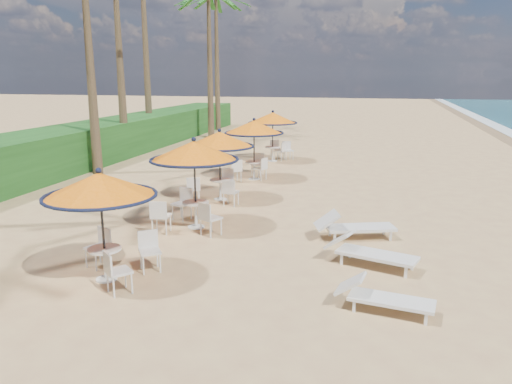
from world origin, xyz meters
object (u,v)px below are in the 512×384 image
station_4 (274,124)px  station_1 (192,162)px  station_2 (219,148)px  lounger_mid (368,251)px  station_3 (254,135)px  lounger_near (381,296)px  lounger_far (352,226)px  station_0 (103,199)px

station_4 → station_1: bearing=-89.5°
station_2 → lounger_mid: station_2 is taller
station_3 → lounger_near: station_3 is taller
station_1 → lounger_mid: (4.77, -1.72, -1.51)m
lounger_far → station_2: bearing=127.0°
station_1 → station_4: bearing=90.5°
lounger_mid → station_2: bearing=153.3°
lounger_near → lounger_far: bearing=109.7°
station_2 → station_1: bearing=-84.9°
station_0 → station_1: 3.83m
lounger_far → lounger_near: bearing=-98.6°
station_0 → station_1: station_1 is taller
station_4 → lounger_near: size_ratio=1.37×
station_0 → lounger_mid: station_0 is taller
station_0 → lounger_mid: (5.21, 2.08, -1.40)m
lounger_far → lounger_mid: bearing=-95.3°
station_1 → lounger_near: 6.59m
lounger_near → lounger_mid: size_ratio=0.85×
station_3 → lounger_mid: (4.77, -8.46, -1.48)m
lounger_near → lounger_far: lounger_far is taller
station_0 → lounger_mid: size_ratio=1.12×
station_1 → lounger_far: bearing=1.1°
station_0 → lounger_far: 6.31m
station_1 → station_4: 11.19m
lounger_near → lounger_far: 4.08m
station_1 → lounger_near: size_ratio=1.40×
lounger_far → station_4: bearing=92.6°
station_1 → lounger_mid: bearing=-19.9°
station_0 → lounger_near: bearing=-1.2°
station_0 → lounger_near: size_ratio=1.31×
station_3 → lounger_far: bearing=-57.0°
lounger_mid → lounger_far: lounger_far is taller
station_2 → lounger_far: station_2 is taller
station_2 → station_3: size_ratio=0.97×
station_2 → lounger_mid: size_ratio=1.14×
station_2 → lounger_far: 5.72m
station_1 → station_2: bearing=95.1°
station_3 → lounger_mid: size_ratio=1.17×
station_4 → station_3: bearing=-88.7°
station_2 → lounger_far: size_ratio=1.12×
lounger_near → lounger_far: (-0.75, 4.01, 0.05)m
station_4 → lounger_near: station_4 is taller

